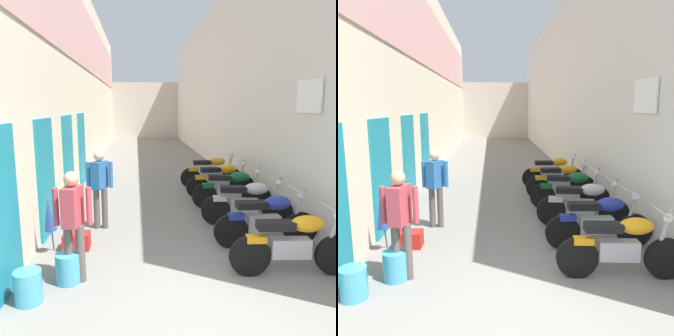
{
  "view_description": "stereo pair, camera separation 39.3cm",
  "coord_description": "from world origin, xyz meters",
  "views": [
    {
      "loc": [
        -0.73,
        -3.11,
        2.43
      ],
      "look_at": [
        0.01,
        4.78,
        0.99
      ],
      "focal_mm": 36.78,
      "sensor_mm": 36.0,
      "label": 1
    },
    {
      "loc": [
        -0.34,
        -3.14,
        2.43
      ],
      "look_at": [
        0.01,
        4.78,
        0.99
      ],
      "focal_mm": 36.78,
      "sensor_mm": 36.0,
      "label": 2
    }
  ],
  "objects": [
    {
      "name": "motorcycle_nearest",
      "position": [
        1.51,
        1.35,
        0.5
      ],
      "size": [
        1.85,
        0.58,
        1.04
      ],
      "color": "black",
      "rests_on": "ground"
    },
    {
      "name": "pedestrian_by_doorway",
      "position": [
        -1.6,
        1.46,
        0.92
      ],
      "size": [
        0.52,
        0.38,
        1.57
      ],
      "color": "#564C47",
      "rests_on": "ground"
    },
    {
      "name": "ground_plane",
      "position": [
        0.0,
        9.55,
        0.0
      ],
      "size": [
        39.1,
        39.1,
        0.0
      ],
      "primitive_type": "plane",
      "color": "slate"
    },
    {
      "name": "motorcycle_sixth",
      "position": [
        1.51,
        6.85,
        0.5
      ],
      "size": [
        1.85,
        0.58,
        1.04
      ],
      "color": "black",
      "rests_on": "ground"
    },
    {
      "name": "building_far_end",
      "position": [
        0.0,
        24.1,
        2.06
      ],
      "size": [
        7.89,
        2.0,
        4.13
      ],
      "primitive_type": "cube",
      "color": "beige",
      "rests_on": "ground"
    },
    {
      "name": "water_jug_beside_first",
      "position": [
        -1.7,
        1.44,
        0.21
      ],
      "size": [
        0.34,
        0.34,
        0.42
      ],
      "primitive_type": "cylinder",
      "color": "#4299B7",
      "rests_on": "ground"
    },
    {
      "name": "motorcycle_second",
      "position": [
        1.51,
        2.4,
        0.5
      ],
      "size": [
        1.85,
        0.58,
        1.04
      ],
      "color": "black",
      "rests_on": "ground"
    },
    {
      "name": "building_right",
      "position": [
        2.65,
        11.54,
        3.21
      ],
      "size": [
        0.45,
        23.1,
        6.42
      ],
      "color": "beige",
      "rests_on": "ground"
    },
    {
      "name": "umbrella_leaning",
      "position": [
        -2.16,
        2.4,
        0.68
      ],
      "size": [
        0.2,
        0.35,
        0.97
      ],
      "color": "#4C4C4C",
      "rests_on": "ground"
    },
    {
      "name": "motorcycle_fifth",
      "position": [
        1.51,
        5.67,
        0.5
      ],
      "size": [
        1.85,
        0.58,
        1.04
      ],
      "color": "black",
      "rests_on": "ground"
    },
    {
      "name": "motorcycle_fourth",
      "position": [
        1.51,
        4.63,
        0.5
      ],
      "size": [
        1.84,
        0.58,
        1.04
      ],
      "color": "black",
      "rests_on": "ground"
    },
    {
      "name": "pedestrian_mid_alley",
      "position": [
        -1.46,
        3.6,
        0.92
      ],
      "size": [
        0.52,
        0.39,
        1.57
      ],
      "color": "#564C47",
      "rests_on": "ground"
    },
    {
      "name": "motorcycle_third",
      "position": [
        1.51,
        3.47,
        0.5
      ],
      "size": [
        1.84,
        0.58,
        1.04
      ],
      "color": "black",
      "rests_on": "ground"
    },
    {
      "name": "plastic_crate",
      "position": [
        -1.77,
        2.6,
        0.14
      ],
      "size": [
        0.44,
        0.32,
        0.28
      ],
      "primitive_type": "cube",
      "color": "red",
      "rests_on": "ground"
    },
    {
      "name": "water_jug_near_door",
      "position": [
        -2.1,
        0.97,
        0.21
      ],
      "size": [
        0.34,
        0.34,
        0.42
      ],
      "primitive_type": "cylinder",
      "color": "#4299B7",
      "rests_on": "ground"
    },
    {
      "name": "building_left",
      "position": [
        -2.64,
        11.48,
        3.32
      ],
      "size": [
        0.45,
        23.1,
        6.59
      ],
      "color": "beige",
      "rests_on": "ground"
    }
  ]
}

